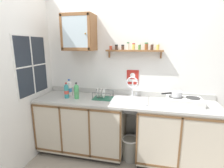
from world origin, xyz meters
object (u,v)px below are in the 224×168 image
(wall_cabinet, at_px, (79,33))
(trash_bin, at_px, (130,148))
(sink, at_px, (130,102))
(bottle_soda_green_0, at_px, (76,92))
(dish_rack, at_px, (102,96))
(bottle_opaque_white_2, at_px, (69,88))
(saucepan, at_px, (176,94))
(warning_sign, at_px, (133,77))
(bottle_detergent_teal_1, at_px, (66,91))
(hot_plate_stove, at_px, (184,101))

(wall_cabinet, xyz_separation_m, trash_bin, (0.84, -0.20, -1.71))
(sink, bearing_deg, bottle_soda_green_0, -172.47)
(sink, bearing_deg, wall_cabinet, 172.92)
(bottle_soda_green_0, relative_size, dish_rack, 0.86)
(bottle_soda_green_0, xyz_separation_m, bottle_opaque_white_2, (-0.18, 0.12, 0.01))
(dish_rack, bearing_deg, saucepan, 1.57)
(sink, distance_m, bottle_soda_green_0, 0.82)
(bottle_opaque_white_2, distance_m, warning_sign, 1.03)
(sink, bearing_deg, bottle_detergent_teal_1, -173.75)
(bottle_detergent_teal_1, xyz_separation_m, dish_rack, (0.54, 0.09, -0.07))
(hot_plate_stove, relative_size, wall_cabinet, 0.87)
(bottle_soda_green_0, bearing_deg, trash_bin, 0.30)
(sink, xyz_separation_m, saucepan, (0.63, 0.01, 0.16))
(saucepan, relative_size, trash_bin, 0.81)
(warning_sign, distance_m, trash_bin, 1.09)
(saucepan, xyz_separation_m, warning_sign, (-0.63, 0.25, 0.16))
(saucepan, relative_size, dish_rack, 0.97)
(saucepan, height_order, dish_rack, saucepan)
(hot_plate_stove, bearing_deg, sink, 179.35)
(hot_plate_stove, distance_m, bottle_detergent_teal_1, 1.72)
(saucepan, distance_m, bottle_opaque_white_2, 1.61)
(saucepan, bearing_deg, warning_sign, 158.63)
(bottle_opaque_white_2, relative_size, trash_bin, 0.77)
(warning_sign, relative_size, trash_bin, 0.65)
(bottle_detergent_teal_1, xyz_separation_m, wall_cabinet, (0.16, 0.21, 0.87))
(bottle_soda_green_0, xyz_separation_m, wall_cabinet, (-0.00, 0.21, 0.87))
(saucepan, bearing_deg, sink, -178.95)
(sink, relative_size, saucepan, 1.85)
(trash_bin, bearing_deg, sink, 106.23)
(bottle_opaque_white_2, bearing_deg, warning_sign, 14.00)
(dish_rack, bearing_deg, warning_sign, 32.98)
(bottle_detergent_teal_1, bearing_deg, dish_rack, 9.23)
(bottle_soda_green_0, bearing_deg, saucepan, 4.68)
(dish_rack, height_order, trash_bin, dish_rack)
(wall_cabinet, bearing_deg, sink, -7.08)
(hot_plate_stove, distance_m, bottle_opaque_white_2, 1.73)
(hot_plate_stove, relative_size, warning_sign, 2.02)
(trash_bin, bearing_deg, hot_plate_stove, 7.36)
(bottle_soda_green_0, distance_m, warning_sign, 0.90)
(saucepan, bearing_deg, dish_rack, -178.43)
(bottle_soda_green_0, height_order, trash_bin, bottle_soda_green_0)
(sink, bearing_deg, bottle_opaque_white_2, 179.16)
(saucepan, xyz_separation_m, bottle_opaque_white_2, (-1.61, 0.00, -0.01))
(sink, bearing_deg, trash_bin, -73.77)
(sink, bearing_deg, dish_rack, -177.64)
(warning_sign, bearing_deg, sink, -90.63)
(bottle_detergent_teal_1, relative_size, wall_cabinet, 0.46)
(wall_cabinet, height_order, warning_sign, wall_cabinet)
(saucepan, height_order, wall_cabinet, wall_cabinet)
(bottle_opaque_white_2, relative_size, dish_rack, 0.92)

